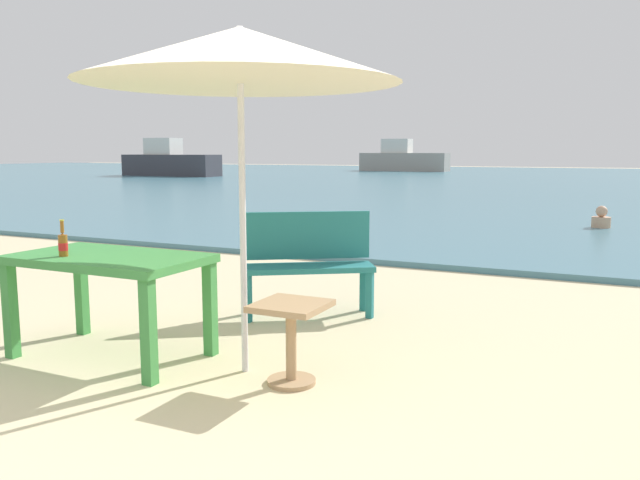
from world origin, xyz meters
TOP-DOWN VIEW (x-y plane):
  - ground_plane at (0.00, 0.00)m, footprint 120.00×120.00m
  - sea_water at (0.00, 30.00)m, footprint 120.00×50.00m
  - picnic_table_green at (-1.12, 0.60)m, footprint 1.40×0.80m
  - beer_bottle_amber at (-1.36, 0.41)m, footprint 0.07×0.07m
  - patio_umbrella at (-0.06, 0.75)m, footprint 2.10×2.10m
  - side_table_wood at (0.34, 0.67)m, footprint 0.44×0.44m
  - bench_teal_center at (-0.37, 2.31)m, footprint 1.20×0.96m
  - swimmer_person at (1.87, 10.17)m, footprint 0.34×0.34m
  - boat_cargo_ship at (-12.17, 41.09)m, footprint 6.23×1.70m
  - boat_sailboat at (-21.43, 26.74)m, footprint 5.91×1.61m

SIDE VIEW (x-z plane):
  - ground_plane at x=0.00m, z-range 0.00..0.00m
  - sea_water at x=0.00m, z-range 0.00..0.08m
  - swimmer_person at x=1.87m, z-range 0.03..0.44m
  - side_table_wood at x=0.34m, z-range 0.08..0.62m
  - bench_teal_center at x=-0.37m, z-range 0.07..1.02m
  - picnic_table_green at x=-1.12m, z-range 0.27..1.03m
  - boat_sailboat at x=-21.43m, z-range -0.22..1.93m
  - beer_bottle_amber at x=-1.36m, z-range 0.72..0.99m
  - boat_cargo_ship at x=-12.17m, z-range -0.24..2.03m
  - patio_umbrella at x=-0.06m, z-range 0.97..3.27m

